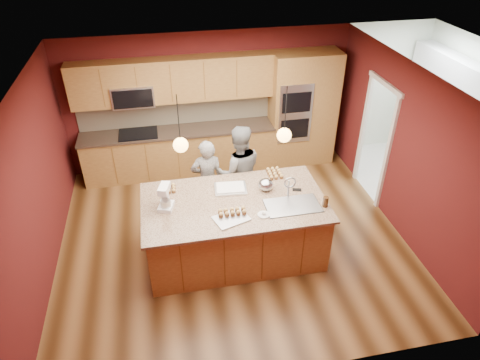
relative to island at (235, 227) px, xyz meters
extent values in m
plane|color=#412610|center=(0.01, 0.36, -0.50)|extent=(5.50, 5.50, 0.00)
plane|color=silver|center=(0.01, 0.36, 2.20)|extent=(5.50, 5.50, 0.00)
plane|color=#4F1414|center=(0.01, 2.86, 0.85)|extent=(5.50, 0.00, 5.50)
plane|color=#4F1414|center=(0.01, -2.14, 0.85)|extent=(5.50, 0.00, 5.50)
plane|color=#4F1414|center=(-2.74, 0.36, 0.85)|extent=(0.00, 5.00, 5.00)
plane|color=#4F1414|center=(2.76, 0.36, 0.85)|extent=(0.00, 5.00, 5.00)
cube|color=brown|center=(-0.64, 2.56, -0.05)|extent=(3.70, 0.60, 0.90)
cube|color=#2F251B|center=(-0.64, 2.55, 0.41)|extent=(3.74, 0.64, 0.04)
cube|color=beige|center=(-0.64, 2.84, 0.72)|extent=(3.70, 0.03, 0.56)
cube|color=brown|center=(-0.64, 2.68, 1.40)|extent=(3.70, 0.36, 0.80)
cube|color=black|center=(-1.39, 2.54, 0.44)|extent=(0.72, 0.52, 0.03)
cube|color=#B3B6BB|center=(-1.39, 2.66, 1.18)|extent=(0.76, 0.40, 0.40)
cube|color=brown|center=(1.61, 2.56, 0.65)|extent=(0.80, 0.60, 2.30)
cube|color=#B3B6BB|center=(1.61, 2.26, 0.70)|extent=(0.66, 0.04, 1.20)
cube|color=brown|center=(2.26, 2.56, 0.65)|extent=(0.50, 0.60, 2.30)
plane|color=silver|center=(3.66, 1.56, -0.50)|extent=(2.60, 2.60, 0.00)
plane|color=silver|center=(4.56, 1.56, 0.85)|extent=(0.00, 2.70, 2.70)
cube|color=silver|center=(4.36, 1.56, 1.45)|extent=(0.35, 2.40, 0.75)
cylinder|color=black|center=(-0.71, 0.00, 1.85)|extent=(0.01, 0.01, 0.70)
sphere|color=#FFB754|center=(-0.71, 0.00, 1.50)|extent=(0.20, 0.20, 0.20)
cylinder|color=black|center=(0.68, 0.00, 1.85)|extent=(0.01, 0.01, 0.70)
sphere|color=#FFB754|center=(0.68, 0.00, 1.50)|extent=(0.20, 0.20, 0.20)
cube|color=brown|center=(-0.02, 0.00, -0.03)|extent=(2.58, 1.40, 0.95)
cube|color=tan|center=(-0.02, 0.00, 0.46)|extent=(2.68, 1.50, 0.04)
cube|color=#B3B6BB|center=(0.79, -0.26, 0.40)|extent=(0.77, 0.45, 0.18)
imported|color=black|center=(-0.28, 1.00, 0.24)|extent=(0.55, 0.37, 1.48)
imported|color=slate|center=(0.25, 1.00, 0.34)|extent=(0.83, 0.66, 1.68)
cube|color=white|center=(-0.99, 0.04, 0.51)|extent=(0.26, 0.30, 0.06)
cube|color=white|center=(-0.99, 0.15, 0.67)|extent=(0.12, 0.10, 0.25)
cube|color=white|center=(-0.99, 0.06, 0.80)|extent=(0.20, 0.28, 0.10)
cylinder|color=#BABDC1|center=(-0.99, 0.00, 0.58)|extent=(0.15, 0.15, 0.14)
cube|color=white|center=(-0.01, 0.31, 0.50)|extent=(0.51, 0.40, 0.03)
cube|color=white|center=(-0.01, 0.31, 0.52)|extent=(0.44, 0.33, 0.02)
cube|color=#B3B6BB|center=(-0.13, -0.39, 0.49)|extent=(0.54, 0.46, 0.02)
ellipsoid|color=#BABDC1|center=(0.51, 0.20, 0.57)|extent=(0.23, 0.23, 0.19)
cylinder|color=silver|center=(0.33, -0.39, 0.49)|extent=(0.17, 0.17, 0.01)
cylinder|color=#37210F|center=(1.24, -0.37, 0.56)|extent=(0.08, 0.08, 0.16)
cube|color=black|center=(0.97, 0.10, 0.49)|extent=(0.15, 0.10, 0.01)
cube|color=white|center=(4.24, 1.16, -0.01)|extent=(0.69, 0.71, 0.98)
cube|color=white|center=(4.24, 1.85, 0.02)|extent=(0.68, 0.70, 1.05)
camera|label=1|loc=(-0.92, -4.93, 4.19)|focal=32.00mm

